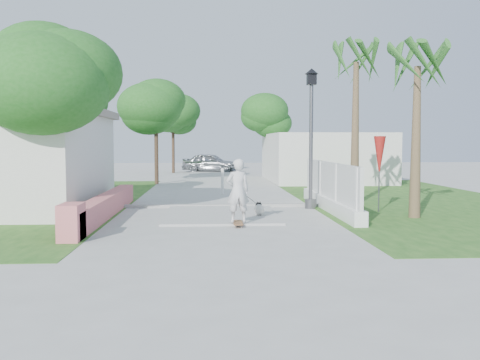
{
  "coord_description": "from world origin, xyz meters",
  "views": [
    {
      "loc": [
        -0.36,
        -11.34,
        2.1
      ],
      "look_at": [
        0.49,
        2.97,
        1.1
      ],
      "focal_mm": 40.0,
      "sensor_mm": 36.0,
      "label": 1
    }
  ],
  "objects": [
    {
      "name": "palm_near",
      "position": [
        5.4,
        3.2,
        3.95
      ],
      "size": [
        1.8,
        1.8,
        4.7
      ],
      "color": "brown",
      "rests_on": "ground"
    },
    {
      "name": "grass_left",
      "position": [
        -7.0,
        8.0,
        0.01
      ],
      "size": [
        8.0,
        20.0,
        0.01
      ],
      "primitive_type": "cube",
      "color": "#26591C",
      "rests_on": "ground"
    },
    {
      "name": "patio_umbrella",
      "position": [
        4.8,
        4.5,
        1.69
      ],
      "size": [
        0.36,
        0.36,
        2.3
      ],
      "color": "#59595E",
      "rests_on": "ground"
    },
    {
      "name": "tree_path_left",
      "position": [
        -2.98,
        15.98,
        3.82
      ],
      "size": [
        3.4,
        3.4,
        5.23
      ],
      "color": "#4C3826",
      "rests_on": "ground"
    },
    {
      "name": "grass_right",
      "position": [
        7.0,
        8.0,
        0.01
      ],
      "size": [
        8.0,
        20.0,
        0.01
      ],
      "primitive_type": "cube",
      "color": "#26591C",
      "rests_on": "ground"
    },
    {
      "name": "skateboarder",
      "position": [
        0.55,
        2.71,
        0.75
      ],
      "size": [
        1.0,
        2.19,
        1.7
      ],
      "rotation": [
        0.0,
        0.0,
        3.27
      ],
      "color": "#905C39",
      "rests_on": "ground"
    },
    {
      "name": "dog",
      "position": [
        1.07,
        3.59,
        0.23
      ],
      "size": [
        0.29,
        0.64,
        0.43
      ],
      "rotation": [
        0.0,
        0.0,
        -0.03
      ],
      "color": "silver",
      "rests_on": "ground"
    },
    {
      "name": "curb",
      "position": [
        0.0,
        6.0,
        0.05
      ],
      "size": [
        6.5,
        0.25,
        0.1
      ],
      "primitive_type": "cube",
      "color": "#999993",
      "rests_on": "ground"
    },
    {
      "name": "parked_car",
      "position": [
        -0.21,
        26.85,
        0.68
      ],
      "size": [
        4.25,
        2.47,
        1.36
      ],
      "primitive_type": "imported",
      "rotation": [
        0.0,
        0.0,
        1.34
      ],
      "color": "#AEB1B6",
      "rests_on": "ground"
    },
    {
      "name": "ground",
      "position": [
        0.0,
        0.0,
        0.0
      ],
      "size": [
        90.0,
        90.0,
        0.0
      ],
      "primitive_type": "plane",
      "color": "#B7B7B2",
      "rests_on": "ground"
    },
    {
      "name": "tree_left_near",
      "position": [
        -4.48,
        2.98,
        3.82
      ],
      "size": [
        3.6,
        3.6,
        5.28
      ],
      "color": "#4C3826",
      "rests_on": "ground"
    },
    {
      "name": "tree_path_far",
      "position": [
        -2.78,
        25.98,
        3.82
      ],
      "size": [
        3.2,
        3.2,
        5.17
      ],
      "color": "#4C3826",
      "rests_on": "ground"
    },
    {
      "name": "tree_left_mid",
      "position": [
        -5.48,
        8.48,
        3.5
      ],
      "size": [
        3.2,
        3.2,
        4.85
      ],
      "color": "#4C3826",
      "rests_on": "ground"
    },
    {
      "name": "tree_path_right",
      "position": [
        3.22,
        19.98,
        3.49
      ],
      "size": [
        3.0,
        3.0,
        4.79
      ],
      "color": "#4C3826",
      "rests_on": "ground"
    },
    {
      "name": "lattice_fence",
      "position": [
        3.4,
        5.0,
        0.54
      ],
      "size": [
        0.35,
        7.0,
        1.5
      ],
      "color": "white",
      "rests_on": "ground"
    },
    {
      "name": "bollard",
      "position": [
        0.2,
        10.0,
        0.58
      ],
      "size": [
        0.14,
        0.14,
        1.09
      ],
      "color": "white",
      "rests_on": "ground"
    },
    {
      "name": "street_lamp",
      "position": [
        2.9,
        5.5,
        2.43
      ],
      "size": [
        0.44,
        0.44,
        4.44
      ],
      "color": "#59595E",
      "rests_on": "ground"
    },
    {
      "name": "pink_wall",
      "position": [
        -3.3,
        3.55,
        0.31
      ],
      "size": [
        0.45,
        8.2,
        0.8
      ],
      "color": "#E37479",
      "rests_on": "ground"
    },
    {
      "name": "building_right",
      "position": [
        6.0,
        18.0,
        1.3
      ],
      "size": [
        6.0,
        8.0,
        2.6
      ],
      "primitive_type": "cube",
      "color": "silver",
      "rests_on": "ground"
    },
    {
      "name": "palm_far",
      "position": [
        4.6,
        6.5,
        4.48
      ],
      "size": [
        1.8,
        1.8,
        5.3
      ],
      "color": "brown",
      "rests_on": "ground"
    },
    {
      "name": "path_strip",
      "position": [
        0.0,
        20.0,
        0.03
      ],
      "size": [
        3.2,
        36.0,
        0.06
      ],
      "primitive_type": "cube",
      "color": "#B7B7B2",
      "rests_on": "ground"
    }
  ]
}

